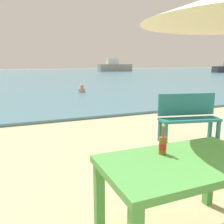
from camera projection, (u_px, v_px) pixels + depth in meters
sea_water at (31, 75)px, 29.45m from camera, size 120.00×50.00×0.08m
picnic_table_green at (184, 172)px, 2.03m from camera, size 1.40×0.80×0.76m
beer_bottle_amber at (163, 144)px, 2.12m from camera, size 0.07×0.07×0.26m
bench_teal_center at (188, 114)px, 4.80m from camera, size 1.25×0.61×0.95m
swimmer_person at (82, 89)px, 12.27m from camera, size 0.34×0.34×0.41m
boat_tanker at (115, 67)px, 41.97m from camera, size 5.93×1.62×2.15m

